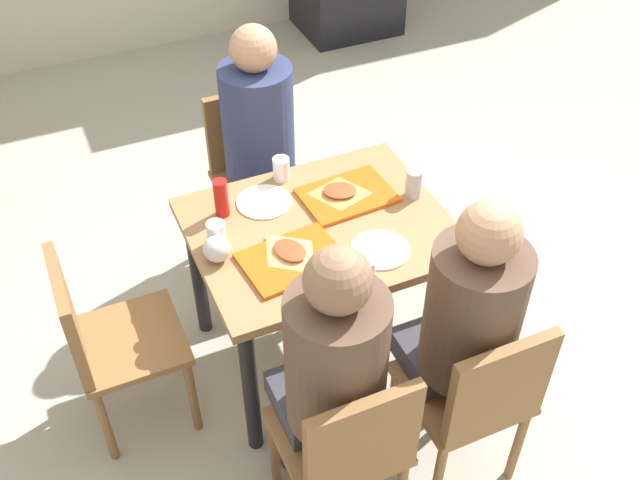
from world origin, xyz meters
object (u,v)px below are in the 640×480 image
at_px(pizza_slice_a, 290,251).
at_px(chair_far_side, 254,166).
at_px(paper_plate_near_edge, 380,250).
at_px(plastic_cup_b, 365,271).
at_px(paper_plate_center, 264,202).
at_px(pizza_slice_b, 340,192).
at_px(soda_can, 414,183).
at_px(person_in_brown_jacket, 464,319).
at_px(chair_left_end, 104,337).
at_px(tray_red_far, 347,195).
at_px(person_far_side, 262,138).
at_px(tray_red_near, 292,259).
at_px(main_table, 320,247).
at_px(chair_near_left, 348,445).
at_px(person_in_red, 331,366).
at_px(chair_near_right, 477,395).
at_px(foil_bundle, 217,249).
at_px(plastic_cup_a, 281,169).
at_px(plastic_cup_c, 216,234).
at_px(condiment_bottle, 221,198).

bearing_deg(pizza_slice_a, chair_far_side, 79.26).
relative_size(paper_plate_near_edge, plastic_cup_b, 2.20).
distance_m(paper_plate_center, pizza_slice_b, 0.31).
bearing_deg(pizza_slice_a, soda_can, 12.80).
bearing_deg(person_in_brown_jacket, chair_far_side, 99.78).
relative_size(chair_left_end, tray_red_far, 2.36).
height_order(person_far_side, plastic_cup_b, person_far_side).
bearing_deg(tray_red_near, chair_far_side, 79.43).
distance_m(main_table, paper_plate_center, 0.29).
bearing_deg(plastic_cup_b, soda_can, 42.36).
bearing_deg(plastic_cup_b, pizza_slice_b, 75.55).
xyz_separation_m(chair_near_left, plastic_cup_b, (0.27, 0.44, 0.29)).
bearing_deg(person_in_brown_jacket, tray_red_near, 129.71).
bearing_deg(person_in_red, chair_near_right, -15.94).
bearing_deg(chair_near_left, plastic_cup_b, 58.67).
xyz_separation_m(chair_left_end, pizza_slice_b, (1.02, 0.13, 0.26)).
bearing_deg(chair_left_end, foil_bundle, -2.49).
xyz_separation_m(tray_red_near, pizza_slice_a, (0.00, 0.03, 0.02)).
bearing_deg(person_in_red, plastic_cup_a, 77.29).
xyz_separation_m(person_in_brown_jacket, plastic_cup_c, (-0.64, 0.70, 0.04)).
xyz_separation_m(chair_far_side, tray_red_far, (0.17, -0.66, 0.25)).
height_order(tray_red_far, plastic_cup_c, plastic_cup_c).
xyz_separation_m(plastic_cup_c, foil_bundle, (-0.02, -0.08, 0.00)).
distance_m(chair_far_side, chair_left_end, 1.17).
distance_m(soda_can, foil_bundle, 0.84).
height_order(chair_near_right, person_far_side, person_far_side).
xyz_separation_m(paper_plate_center, condiment_bottle, (-0.17, 0.00, 0.08)).
height_order(person_in_red, paper_plate_near_edge, person_in_red).
bearing_deg(chair_far_side, condiment_bottle, -119.55).
height_order(tray_red_near, plastic_cup_c, plastic_cup_c).
bearing_deg(person_in_red, chair_near_left, -90.00).
relative_size(person_far_side, pizza_slice_a, 5.37).
xyz_separation_m(chair_left_end, condiment_bottle, (0.56, 0.22, 0.32)).
bearing_deg(pizza_slice_a, plastic_cup_c, 142.16).
bearing_deg(plastic_cup_a, tray_red_far, -48.10).
relative_size(pizza_slice_a, condiment_bottle, 1.47).
relative_size(person_in_brown_jacket, plastic_cup_a, 12.61).
xyz_separation_m(chair_far_side, tray_red_near, (-0.17, -0.92, 0.25)).
xyz_separation_m(chair_near_left, plastic_cup_c, (-0.15, 0.84, 0.29)).
height_order(pizza_slice_a, soda_can, soda_can).
relative_size(person_in_red, soda_can, 10.34).
height_order(tray_red_far, foil_bundle, foil_bundle).
distance_m(tray_red_far, foil_bundle, 0.61).
xyz_separation_m(chair_left_end, plastic_cup_a, (0.85, 0.34, 0.29)).
xyz_separation_m(chair_left_end, soda_can, (1.29, 0.02, 0.30)).
distance_m(pizza_slice_b, condiment_bottle, 0.48).
distance_m(chair_far_side, paper_plate_center, 0.63).
relative_size(plastic_cup_a, plastic_cup_b, 1.00).
height_order(tray_red_near, plastic_cup_a, plastic_cup_a).
bearing_deg(tray_red_far, main_table, -145.21).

